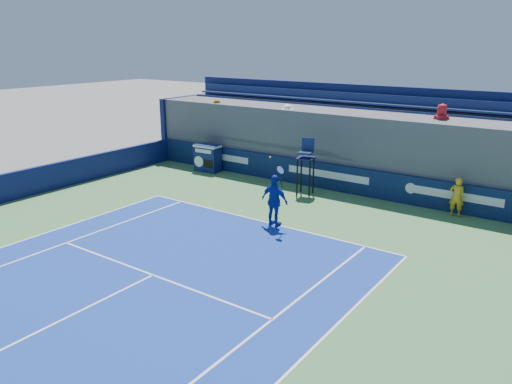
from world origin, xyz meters
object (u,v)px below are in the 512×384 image
Objects in this scene: umpire_chair at (306,160)px; tennis_player at (275,201)px; match_clock at (208,157)px; ball_person at (457,197)px.

tennis_player reaches higher than umpire_chair.
tennis_player is (7.20, -4.66, 0.22)m from match_clock.
match_clock is at bearing 174.25° from umpire_chair.
umpire_chair is at bearing 3.15° from ball_person.
match_clock is 8.58m from tennis_player.
tennis_player reaches higher than ball_person.
ball_person is at bearing 43.84° from tennis_player.
umpire_chair is 4.22m from tennis_player.
tennis_player is at bearing -32.95° from match_clock.
ball_person is 0.60× the size of tennis_player.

